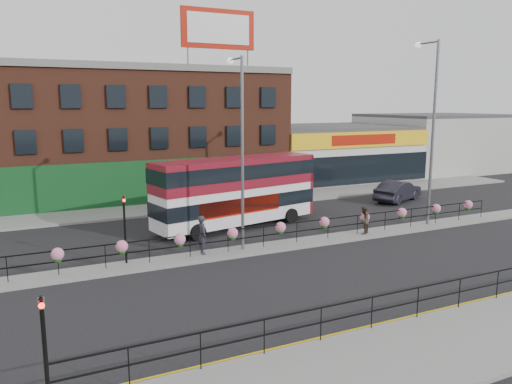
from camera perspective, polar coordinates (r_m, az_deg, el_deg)
name	(u,v)px	position (r m, az deg, el deg)	size (l,w,h in m)	color
ground	(280,247)	(26.69, 2.80, -6.32)	(120.00, 120.00, 0.00)	black
south_pavement	(460,342)	(17.76, 22.25, -15.60)	(60.00, 4.00, 0.15)	gray
north_pavement	(204,205)	(37.35, -5.97, -1.46)	(60.00, 4.00, 0.15)	gray
median	(280,246)	(26.67, 2.80, -6.17)	(60.00, 1.60, 0.15)	gray
yellow_line_inner	(409,317)	(19.24, 17.05, -13.46)	(60.00, 0.10, 0.01)	gold
yellow_line_outer	(412,319)	(19.12, 17.42, -13.64)	(60.00, 0.10, 0.01)	gold
brick_building	(125,132)	(43.31, -14.72, 6.61)	(25.00, 12.21, 10.30)	brown
supermarket	(326,152)	(51.16, 8.04, 4.55)	(15.00, 12.25, 5.30)	silver
warehouse_east	(435,142)	(60.59, 19.76, 5.39)	(14.50, 12.00, 6.30)	#A2A29E
billboard	(218,29)	(40.66, -4.34, 18.08)	(6.00, 0.29, 4.40)	#9E1304
median_railing	(281,228)	(26.42, 2.82, -4.15)	(30.04, 0.56, 1.23)	black
south_railing	(372,305)	(17.37, 13.13, -12.49)	(20.04, 0.05, 1.12)	black
double_decker_bus	(237,185)	(30.35, -2.24, 0.79)	(10.88, 4.54, 4.28)	silver
car	(398,191)	(40.33, 15.92, 0.12)	(5.19, 3.48, 1.62)	black
pedestrian_a	(202,235)	(24.94, -6.14, -4.88)	(0.54, 0.75, 1.94)	#23232C
pedestrian_b	(364,220)	(29.23, 12.21, -3.16)	(0.98, 0.94, 1.59)	#3C3025
lamp_column_west	(240,137)	(25.04, -1.81, 6.32)	(0.35, 1.70, 9.69)	slate
lamp_column_east	(430,117)	(32.16, 19.31, 8.10)	(0.40, 1.95, 11.09)	slate
traffic_light_south	(44,333)	(12.58, -23.11, -14.64)	(0.15, 0.28, 3.65)	black
traffic_light_median	(124,215)	(23.83, -14.82, -2.54)	(0.15, 0.28, 3.65)	black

